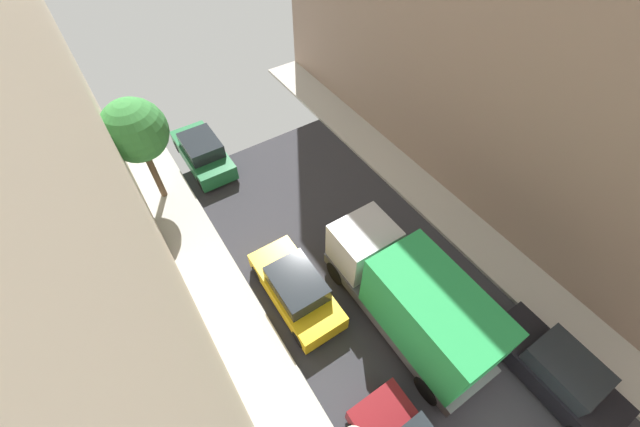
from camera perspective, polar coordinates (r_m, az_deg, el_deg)
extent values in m
cube|color=#B7B2A8|center=(16.88, 35.91, -15.69)|extent=(2.00, 44.00, 0.15)
cylinder|color=black|center=(13.40, 11.71, -25.68)|extent=(0.22, 0.64, 0.64)
cube|color=gold|center=(14.31, -3.65, -11.34)|extent=(1.76, 4.20, 0.76)
cube|color=#1E2328|center=(13.63, -3.47, -10.42)|extent=(1.56, 2.10, 0.64)
cylinder|color=black|center=(15.10, -9.23, -8.72)|extent=(0.22, 0.64, 0.64)
cylinder|color=black|center=(15.40, -4.07, -6.08)|extent=(0.22, 0.64, 0.64)
cylinder|color=black|center=(13.78, -3.06, -18.13)|extent=(0.22, 0.64, 0.64)
cylinder|color=black|center=(14.11, 2.55, -14.91)|extent=(0.22, 0.64, 0.64)
cube|color=#1E6638|center=(19.80, -17.04, 8.43)|extent=(1.76, 4.20, 0.76)
cube|color=#1E2328|center=(19.25, -17.35, 9.73)|extent=(1.56, 2.10, 0.64)
cylinder|color=black|center=(21.05, -20.41, 9.38)|extent=(0.22, 0.64, 0.64)
cylinder|color=black|center=(21.26, -16.52, 11.08)|extent=(0.22, 0.64, 0.64)
cylinder|color=black|center=(18.71, -17.30, 4.38)|extent=(0.22, 0.64, 0.64)
cylinder|color=black|center=(18.95, -13.01, 6.32)|extent=(0.22, 0.64, 0.64)
cube|color=black|center=(15.12, 31.41, -19.42)|extent=(1.76, 4.20, 0.76)
cube|color=#1E2328|center=(14.55, 33.05, -18.75)|extent=(1.56, 2.10, 0.64)
cylinder|color=black|center=(14.90, 24.69, -17.59)|extent=(0.22, 0.64, 0.64)
cylinder|color=black|center=(15.75, 28.30, -14.13)|extent=(0.22, 0.64, 0.64)
cylinder|color=black|center=(15.91, 37.15, -21.56)|extent=(0.22, 0.64, 0.64)
cube|color=#4C4C51|center=(14.04, 12.21, -13.81)|extent=(2.20, 6.60, 0.50)
cube|color=#B7B7BC|center=(13.89, 6.52, -4.55)|extent=(2.10, 1.80, 1.70)
cube|color=green|center=(12.55, 16.38, -14.17)|extent=(2.24, 4.20, 2.40)
cylinder|color=black|center=(14.75, 2.52, -8.76)|extent=(0.30, 0.96, 0.96)
cylinder|color=black|center=(15.48, 8.52, -5.26)|extent=(0.30, 0.96, 0.96)
cylinder|color=black|center=(13.52, 15.85, -23.87)|extent=(0.30, 0.96, 0.96)
cylinder|color=black|center=(14.31, 21.75, -18.94)|extent=(0.30, 0.96, 0.96)
cylinder|color=brown|center=(18.09, -23.45, 5.53)|extent=(0.27, 0.27, 2.72)
sphere|color=#38843D|center=(16.70, -25.93, 11.10)|extent=(2.53, 2.53, 2.53)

